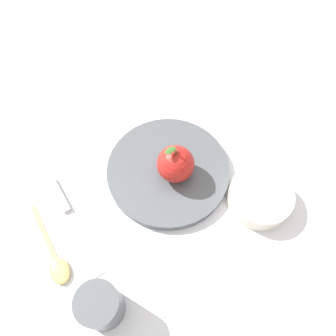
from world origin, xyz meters
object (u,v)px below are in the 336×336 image
side_bowl (260,198)px  spoon (56,262)px  dinner_plate (168,170)px  apple (176,164)px  knife (70,215)px  cup (100,306)px

side_bowl → spoon: bearing=26.6°
dinner_plate → spoon: bearing=51.7°
dinner_plate → apple: apple is taller
side_bowl → knife: side_bowl is taller
cup → side_bowl: bearing=-136.3°
apple → side_bowl: bearing=170.1°
knife → spoon: spoon is taller
dinner_plate → apple: (-0.02, 0.01, 0.04)m
dinner_plate → apple: 0.05m
dinner_plate → knife: size_ratio=1.41×
spoon → knife: bearing=-88.2°
knife → dinner_plate: bearing=-144.3°
side_bowl → cup: bearing=43.7°
dinner_plate → spoon: (0.16, 0.21, -0.01)m
apple → side_bowl: 0.17m
cup → knife: cup is taller
dinner_plate → side_bowl: bearing=168.7°
apple → side_bowl: apple is taller
dinner_plate → cup: (0.06, 0.26, 0.04)m
apple → knife: bearing=31.7°
spoon → dinner_plate: bearing=-128.3°
knife → spoon: (-0.00, 0.09, 0.00)m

